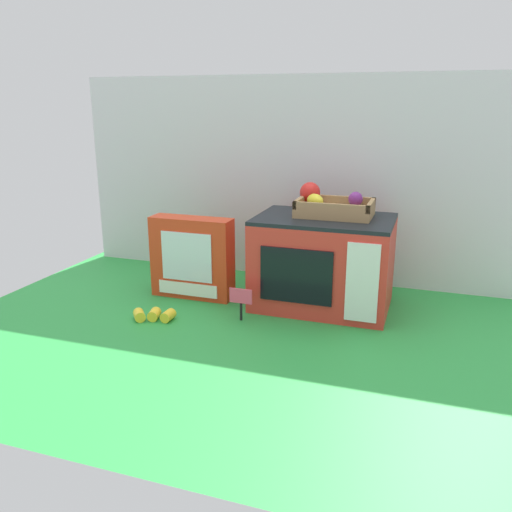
{
  "coord_description": "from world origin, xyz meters",
  "views": [
    {
      "loc": [
        0.49,
        -1.51,
        0.63
      ],
      "look_at": [
        -0.03,
        0.03,
        0.15
      ],
      "focal_mm": 36.76,
      "sensor_mm": 36.0,
      "label": 1
    }
  ],
  "objects": [
    {
      "name": "price_sign",
      "position": [
        -0.02,
        -0.14,
        0.07
      ],
      "size": [
        0.07,
        0.01,
        0.1
      ],
      "color": "black",
      "rests_on": "ground"
    },
    {
      "name": "food_groups_crate",
      "position": [
        0.19,
        0.1,
        0.32
      ],
      "size": [
        0.24,
        0.16,
        0.09
      ],
      "color": "#A37F51",
      "rests_on": "toy_microwave"
    },
    {
      "name": "ground_plane",
      "position": [
        0.0,
        0.0,
        0.0
      ],
      "size": [
        1.7,
        1.7,
        0.0
      ],
      "primitive_type": "plane",
      "color": "green",
      "rests_on": "ground"
    },
    {
      "name": "toy_microwave",
      "position": [
        0.19,
        0.06,
        0.14
      ],
      "size": [
        0.42,
        0.29,
        0.29
      ],
      "color": "red",
      "rests_on": "ground"
    },
    {
      "name": "display_back_panel",
      "position": [
        0.0,
        0.32,
        0.36
      ],
      "size": [
        1.61,
        0.03,
        0.72
      ],
      "primitive_type": "cube",
      "color": "silver",
      "rests_on": "ground"
    },
    {
      "name": "cookie_set_box",
      "position": [
        -0.24,
        -0.0,
        0.13
      ],
      "size": [
        0.27,
        0.08,
        0.27
      ],
      "color": "red",
      "rests_on": "ground"
    },
    {
      "name": "loose_toy_banana",
      "position": [
        -0.27,
        -0.23,
        0.02
      ],
      "size": [
        0.13,
        0.07,
        0.03
      ],
      "color": "yellow",
      "rests_on": "ground"
    }
  ]
}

